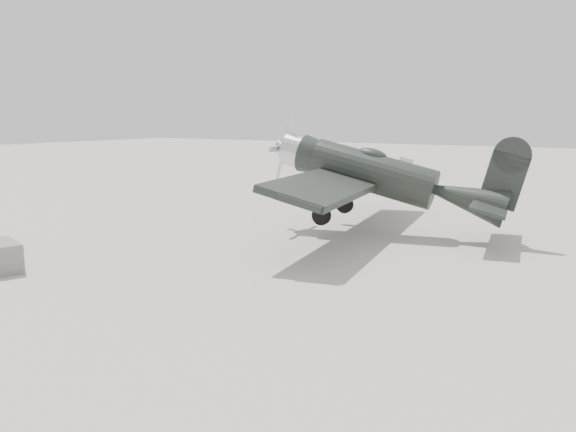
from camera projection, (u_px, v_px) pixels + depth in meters
name	position (u px, v px, depth m)	size (l,w,h in m)	color
ground	(232.00, 276.00, 16.25)	(160.00, 160.00, 0.00)	#A6A293
lowwing_monoplane	(384.00, 177.00, 21.66)	(9.53, 13.29, 4.27)	black
highwing_monoplane	(349.00, 160.00, 35.97)	(7.46, 10.49, 2.97)	#B0B2B6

